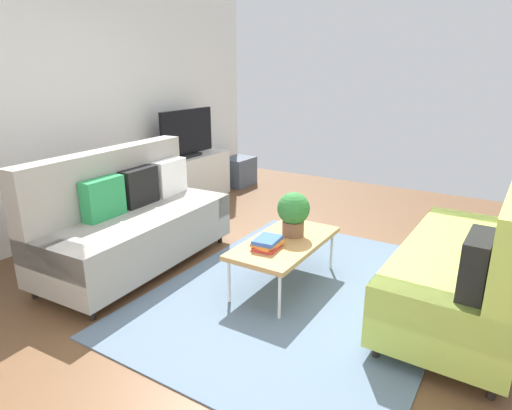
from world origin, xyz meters
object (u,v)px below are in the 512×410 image
at_px(tv_console, 188,179).
at_px(potted_plant, 293,212).
at_px(table_book_0, 267,247).
at_px(vase_0, 154,157).
at_px(coffee_table, 285,243).
at_px(couch_green, 473,264).
at_px(tv, 187,134).
at_px(bottle_1, 175,155).
at_px(couch_beige, 131,220).
at_px(bottle_0, 170,156).
at_px(storage_trunk, 238,171).

distance_m(tv_console, potted_plant, 2.73).
distance_m(table_book_0, vase_0, 2.63).
distance_m(coffee_table, vase_0, 2.59).
distance_m(couch_green, coffee_table, 1.45).
xyz_separation_m(tv_console, table_book_0, (-1.72, -2.30, 0.11)).
distance_m(tv_console, tv, 0.63).
bearing_deg(coffee_table, potted_plant, -0.55).
distance_m(coffee_table, bottle_1, 2.63).
bearing_deg(potted_plant, couch_beige, 110.69).
xyz_separation_m(couch_green, bottle_1, (0.93, 3.72, 0.27)).
relative_size(couch_beige, bottle_1, 13.29).
relative_size(vase_0, bottle_1, 1.20).
xyz_separation_m(coffee_table, tv_console, (1.50, 2.34, -0.07)).
relative_size(tv, bottle_0, 6.82).
bearing_deg(table_book_0, storage_trunk, 37.99).
height_order(couch_green, potted_plant, couch_green).
xyz_separation_m(coffee_table, bottle_1, (1.22, 2.30, 0.32)).
xyz_separation_m(storage_trunk, bottle_1, (-1.38, 0.06, 0.49)).
bearing_deg(couch_green, storage_trunk, 58.94).
distance_m(couch_beige, couch_green, 2.92).
relative_size(tv_console, potted_plant, 3.62).
height_order(tv_console, vase_0, vase_0).
bearing_deg(tv, tv_console, 90.00).
bearing_deg(vase_0, storage_trunk, -5.10).
relative_size(storage_trunk, potted_plant, 1.34).
bearing_deg(potted_plant, bottle_0, 67.12).
xyz_separation_m(tv_console, vase_0, (-0.58, 0.05, 0.41)).
bearing_deg(table_book_0, tv_console, 53.25).
xyz_separation_m(tv, bottle_1, (-0.28, -0.02, -0.24)).
xyz_separation_m(table_book_0, bottle_0, (1.34, 2.26, 0.28)).
xyz_separation_m(table_book_0, vase_0, (1.14, 2.35, 0.29)).
bearing_deg(bottle_0, bottle_1, 0.00).
relative_size(couch_green, tv, 1.92).
distance_m(couch_green, bottle_1, 3.85).
relative_size(coffee_table, storage_trunk, 2.12).
relative_size(couch_beige, tv_console, 1.38).
xyz_separation_m(storage_trunk, vase_0, (-1.68, 0.15, 0.51)).
height_order(tv_console, storage_trunk, tv_console).
bearing_deg(couch_green, couch_beige, 104.60).
relative_size(couch_beige, coffee_table, 1.76).
bearing_deg(vase_0, bottle_1, -16.87).
bearing_deg(couch_green, table_book_0, 110.20).
distance_m(bottle_0, bottle_1, 0.10).
xyz_separation_m(tv, table_book_0, (-1.72, -2.28, -0.52)).
bearing_deg(tv_console, coffee_table, -122.61).
relative_size(table_book_0, vase_0, 1.37).
relative_size(vase_0, bottle_0, 1.19).
height_order(couch_green, storage_trunk, couch_green).
distance_m(coffee_table, storage_trunk, 3.44).
bearing_deg(bottle_1, potted_plant, -114.89).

